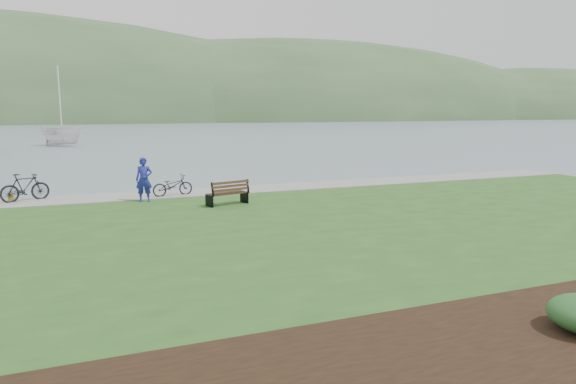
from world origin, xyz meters
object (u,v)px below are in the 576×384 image
(park_bench, at_px, (228,192))
(bicycle_a, at_px, (173,186))
(sailboat, at_px, (63,146))
(person, at_px, (144,176))

(park_bench, xyz_separation_m, bicycle_a, (-1.62, 2.83, -0.04))
(park_bench, height_order, sailboat, sailboat)
(person, bearing_deg, park_bench, -20.41)
(bicycle_a, xyz_separation_m, sailboat, (-5.51, 40.47, -0.84))
(park_bench, distance_m, person, 3.47)
(park_bench, xyz_separation_m, person, (-2.84, 1.93, 0.53))
(park_bench, height_order, person, person)
(park_bench, bearing_deg, person, 131.10)
(park_bench, relative_size, sailboat, 0.06)
(park_bench, distance_m, sailboat, 43.90)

